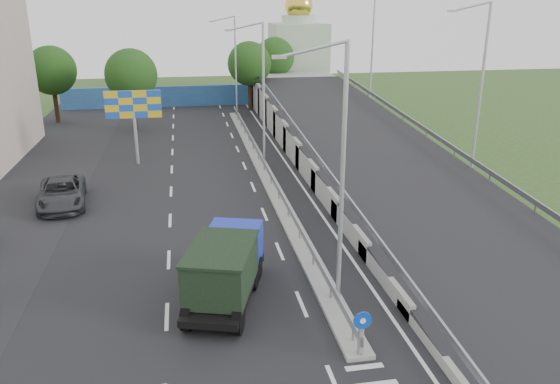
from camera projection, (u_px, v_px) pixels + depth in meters
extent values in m
cube|color=black|center=(227.00, 194.00, 34.59)|extent=(26.00, 90.00, 0.04)
cube|color=black|center=(9.00, 206.00, 32.43)|extent=(8.00, 90.00, 0.05)
cube|color=gray|center=(264.00, 172.00, 38.77)|extent=(1.00, 44.00, 0.20)
cube|color=gray|center=(429.00, 134.00, 40.08)|extent=(0.10, 50.00, 0.32)
cube|color=gray|center=(303.00, 139.00, 38.50)|extent=(0.10, 50.00, 0.32)
cube|color=gray|center=(264.00, 163.00, 38.56)|extent=(0.08, 44.00, 0.32)
cylinder|color=gray|center=(264.00, 166.00, 38.64)|extent=(0.09, 0.09, 0.60)
cylinder|color=black|center=(361.00, 339.00, 18.26)|extent=(0.20, 0.20, 1.20)
cylinder|color=#0C3FBF|center=(363.00, 320.00, 17.94)|extent=(0.64, 0.05, 0.64)
cylinder|color=white|center=(363.00, 321.00, 17.92)|extent=(0.20, 0.03, 0.20)
cylinder|color=#B2B5B7|center=(342.00, 179.00, 20.41)|extent=(0.18, 0.18, 10.00)
cylinder|color=#B2B5B7|center=(314.00, 49.00, 18.66)|extent=(2.57, 0.12, 0.66)
cube|color=#B2B5B7|center=(279.00, 57.00, 18.54)|extent=(0.50, 0.18, 0.12)
cylinder|color=#B2B5B7|center=(264.00, 95.00, 39.02)|extent=(0.18, 0.18, 10.00)
cylinder|color=#B2B5B7|center=(246.00, 26.00, 37.27)|extent=(2.57, 0.12, 0.66)
cube|color=#B2B5B7|center=(228.00, 30.00, 37.15)|extent=(0.50, 0.18, 0.12)
cylinder|color=#B2B5B7|center=(236.00, 66.00, 57.63)|extent=(0.18, 0.18, 10.00)
cylinder|color=#B2B5B7|center=(223.00, 19.00, 55.87)|extent=(2.57, 0.12, 0.66)
cube|color=#B2B5B7|center=(211.00, 21.00, 55.76)|extent=(0.50, 0.18, 0.12)
cube|color=#244A87|center=(195.00, 96.00, 63.80)|extent=(30.00, 0.50, 2.40)
cube|color=#B2CCAD|center=(298.00, 59.00, 72.49)|extent=(7.00, 7.00, 9.00)
cylinder|color=#B2CCAD|center=(299.00, 19.00, 70.85)|extent=(4.40, 4.40, 1.00)
sphere|color=gold|center=(299.00, 5.00, 70.30)|extent=(3.60, 3.60, 3.60)
cylinder|color=#B2B5B7|center=(136.00, 138.00, 40.38)|extent=(0.24, 0.24, 4.00)
cube|color=gold|center=(133.00, 104.00, 39.57)|extent=(4.00, 0.20, 2.00)
cylinder|color=black|center=(134.00, 109.00, 51.38)|extent=(0.44, 0.44, 4.00)
sphere|color=#153C10|center=(131.00, 75.00, 50.34)|extent=(4.80, 4.80, 4.80)
cylinder|color=black|center=(250.00, 93.00, 60.81)|extent=(0.44, 0.44, 4.00)
sphere|color=#153C10|center=(249.00, 64.00, 59.77)|extent=(4.80, 4.80, 4.80)
cylinder|color=black|center=(56.00, 103.00, 54.71)|extent=(0.44, 0.44, 4.00)
sphere|color=#153C10|center=(51.00, 70.00, 53.66)|extent=(4.80, 4.80, 4.80)
cylinder|color=black|center=(275.00, 83.00, 67.99)|extent=(0.44, 0.44, 4.00)
sphere|color=#153C10|center=(275.00, 57.00, 66.94)|extent=(4.80, 4.80, 4.80)
cylinder|color=black|center=(214.00, 266.00, 23.95)|extent=(0.63, 1.10, 1.04)
cylinder|color=black|center=(257.00, 268.00, 23.72)|extent=(0.63, 1.10, 1.04)
cylinder|color=black|center=(209.00, 275.00, 23.14)|extent=(0.63, 1.10, 1.04)
cylinder|color=black|center=(253.00, 277.00, 22.92)|extent=(0.63, 1.10, 1.04)
cylinder|color=black|center=(187.00, 317.00, 20.03)|extent=(0.63, 1.10, 1.04)
cylinder|color=black|center=(238.00, 320.00, 19.81)|extent=(0.63, 1.10, 1.04)
cube|color=black|center=(225.00, 286.00, 21.92)|extent=(3.82, 6.26, 0.28)
cube|color=#0E209E|center=(236.00, 242.00, 23.70)|extent=(2.53, 2.10, 1.61)
cube|color=black|center=(239.00, 226.00, 24.25)|extent=(1.74, 0.59, 0.66)
cube|color=black|center=(240.00, 255.00, 24.78)|extent=(2.13, 0.78, 0.47)
cube|color=black|center=(221.00, 269.00, 21.05)|extent=(3.24, 4.12, 1.71)
cube|color=black|center=(220.00, 248.00, 20.75)|extent=(3.36, 4.24, 0.11)
imported|color=#313236|center=(62.00, 193.00, 32.37)|extent=(3.35, 5.97, 1.58)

